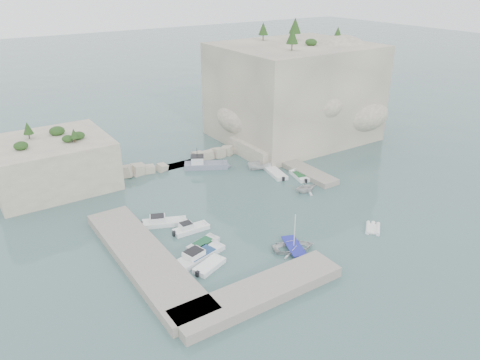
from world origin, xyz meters
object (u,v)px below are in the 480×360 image
motorboat_d (200,257)px  inflatable_dinghy (373,230)px  motorboat_a (165,224)px  tender_east_a (305,192)px  motorboat_e (209,268)px  tender_east_d (261,169)px  tender_east_b (299,178)px  work_boat (206,168)px  rowboat (294,249)px  motorboat_b (191,231)px  motorboat_c (203,246)px  tender_east_c (275,174)px

motorboat_d → inflatable_dinghy: (20.52, -6.39, 0.00)m
motorboat_a → tender_east_a: bearing=15.6°
motorboat_e → tender_east_d: bearing=21.5°
motorboat_d → tender_east_d: tender_east_d is taller
motorboat_a → tender_east_b: (23.29, 1.77, 0.00)m
motorboat_d → work_boat: bearing=43.7°
motorboat_a → rowboat: motorboat_a is taller
rowboat → motorboat_b: bearing=57.0°
motorboat_b → tender_east_d: (18.26, 10.87, 0.00)m
tender_east_b → rowboat: bearing=151.7°
motorboat_e → tender_east_b: same height
motorboat_a → motorboat_c: (1.57, -6.99, 0.00)m
rowboat → tender_east_b: rowboat is taller
motorboat_d → tender_east_c: (20.83, 13.53, 0.00)m
tender_east_d → motorboat_d: bearing=146.6°
motorboat_c → tender_east_c: bearing=13.8°
motorboat_b → motorboat_c: 3.78m
motorboat_c → tender_east_d: tender_east_d is taller
motorboat_b → motorboat_e: bearing=-103.0°
motorboat_b → tender_east_d: size_ratio=1.10×
inflatable_dinghy → motorboat_b: bearing=107.1°
inflatable_dinghy → tender_east_d: bearing=50.8°
motorboat_c → tender_east_b: 23.42m
motorboat_a → inflatable_dinghy: (20.67, -15.22, 0.00)m
motorboat_e → inflatable_dinghy: motorboat_e is taller
tender_east_b → work_boat: bearing=55.3°
motorboat_d → tender_east_a: tender_east_a is taller
motorboat_b → tender_east_b: 21.86m
inflatable_dinghy → tender_east_c: (0.31, 19.92, 0.00)m
motorboat_c → rowboat: (8.20, -6.31, 0.00)m
tender_east_a → inflatable_dinghy: bearing=-170.8°
tender_east_b → motorboat_c: bearing=125.6°
motorboat_b → motorboat_c: bearing=-95.4°
motorboat_b → work_boat: work_boat is taller
tender_east_a → work_boat: work_boat is taller
tender_east_b → inflatable_dinghy: bearing=-175.2°
inflatable_dinghy → tender_east_d: size_ratio=0.71×
motorboat_a → tender_east_d: tender_east_d is taller
motorboat_a → motorboat_c: bearing=-54.6°
inflatable_dinghy → rowboat: bearing=129.9°
motorboat_b → inflatable_dinghy: (18.65, -11.98, 0.00)m
tender_east_a → motorboat_c: bearing=112.4°
motorboat_c → tender_east_a: bearing=-4.4°
rowboat → tender_east_c: bearing=-12.5°
motorboat_a → tender_east_a: tender_east_a is taller
tender_east_b → work_boat: size_ratio=0.60×
motorboat_a → tender_east_d: (20.28, 7.63, 0.00)m
motorboat_a → motorboat_b: same height
motorboat_b → rowboat: 12.71m
motorboat_a → tender_east_c: 21.50m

